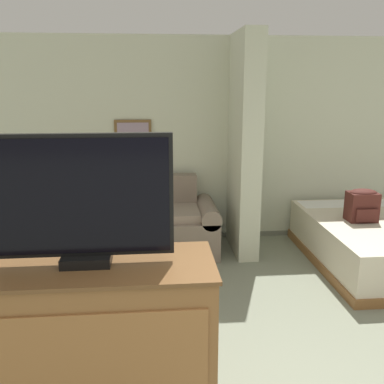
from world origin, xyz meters
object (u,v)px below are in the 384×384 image
Objects in this scene: tv at (83,201)px; tv_dresser at (94,365)px; backpack at (362,204)px; table_lamp at (24,193)px; coffee_table at (135,250)px; couch at (135,226)px; bed at (376,242)px.

tv_dresser is at bearing -90.00° from tv.
tv reaches higher than backpack.
tv_dresser is at bearing -68.48° from table_lamp.
tv reaches higher than coffee_table.
couch is 1.33m from table_lamp.
bed is (4.02, -0.54, -0.53)m from table_lamp.
backpack is at bearing -7.65° from table_lamp.
bed is at bearing -6.92° from backpack.
tv_dresser reaches higher than bed.
bed is at bearing 6.71° from coffee_table.
couch is 2.35× the size of tv.
couch is 5.32× the size of table_lamp.
coffee_table is 2.10m from tv_dresser.
tv_dresser reaches higher than table_lamp.
table_lamp is 4.10m from bed.
tv_dresser is (-0.13, -2.09, 0.19)m from coffee_table.
tv_dresser is 3.61m from backpack.
couch is at bearing 92.81° from coffee_table.
backpack is (2.58, -0.59, 0.37)m from couch.
bed is at bearing -12.41° from couch.
coffee_table is at bearing -33.55° from table_lamp.
tv_dresser is (-0.09, -3.02, 0.24)m from couch.
coffee_table is (0.05, -0.93, 0.06)m from couch.
coffee_table is at bearing -87.19° from couch.
table_lamp reaches higher than couch.
coffee_table is 1.61m from table_lamp.
bed is at bearing 40.05° from tv.
tv_dresser is 1.48× the size of tv.
bed is at bearing -7.61° from table_lamp.
bed is (2.73, 0.32, -0.13)m from coffee_table.
table_lamp reaches higher than coffee_table.
couch is 1.02× the size of bed.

